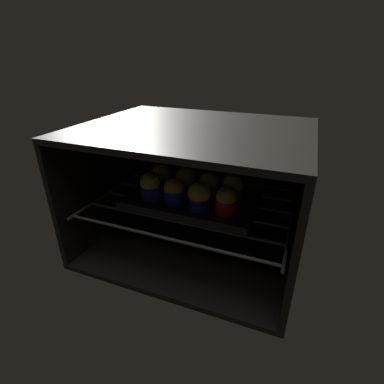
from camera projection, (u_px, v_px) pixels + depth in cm
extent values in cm
cube|color=black|center=(194.00, 243.00, 89.02)|extent=(59.00, 47.00, 1.50)
cube|color=black|center=(194.00, 130.00, 73.48)|extent=(59.00, 47.00, 1.50)
cube|color=black|center=(217.00, 165.00, 100.25)|extent=(59.00, 1.50, 34.00)
cube|color=black|center=(110.00, 177.00, 90.81)|extent=(1.50, 47.00, 34.00)
cube|color=black|center=(300.00, 210.00, 71.68)|extent=(1.50, 47.00, 34.00)
cylinder|color=#4C494C|center=(164.00, 238.00, 66.87)|extent=(54.00, 0.80, 0.80)
cylinder|color=#4C494C|center=(178.00, 222.00, 73.21)|extent=(54.00, 0.80, 0.80)
cylinder|color=#4C494C|center=(189.00, 208.00, 79.56)|extent=(54.00, 0.80, 0.80)
cylinder|color=#4C494C|center=(198.00, 197.00, 85.91)|extent=(54.00, 0.80, 0.80)
cylinder|color=#4C494C|center=(207.00, 187.00, 92.26)|extent=(54.00, 0.80, 0.80)
cylinder|color=#4C494C|center=(214.00, 178.00, 98.61)|extent=(54.00, 0.80, 0.80)
cylinder|color=#4C494C|center=(116.00, 188.00, 91.72)|extent=(0.80, 42.00, 0.80)
cylinder|color=#4C494C|center=(291.00, 220.00, 73.76)|extent=(0.80, 42.00, 0.80)
cube|color=black|center=(192.00, 201.00, 81.14)|extent=(36.08, 21.41, 1.20)
cube|color=black|center=(177.00, 215.00, 72.05)|extent=(36.08, 0.80, 1.00)
cube|color=black|center=(204.00, 184.00, 89.27)|extent=(36.08, 0.80, 1.00)
cube|color=black|center=(138.00, 188.00, 86.53)|extent=(0.80, 21.41, 1.00)
cube|color=black|center=(255.00, 209.00, 74.79)|extent=(0.80, 21.41, 1.00)
cylinder|color=#1928B7|center=(151.00, 192.00, 81.01)|extent=(5.62, 5.62, 3.91)
sphere|color=#DBBC60|center=(150.00, 183.00, 79.78)|extent=(5.70, 5.70, 5.70)
sphere|color=#28702D|center=(151.00, 177.00, 78.08)|extent=(2.56, 2.56, 2.56)
cylinder|color=#1928B7|center=(174.00, 196.00, 78.63)|extent=(5.62, 5.62, 3.91)
sphere|color=gold|center=(174.00, 188.00, 77.58)|extent=(5.51, 5.51, 5.51)
sphere|color=#28702D|center=(173.00, 181.00, 77.24)|extent=(1.75, 1.75, 1.75)
cylinder|color=#1928B7|center=(199.00, 202.00, 75.40)|extent=(5.62, 5.62, 3.91)
sphere|color=gold|center=(199.00, 193.00, 74.31)|extent=(6.08, 6.08, 6.08)
cylinder|color=red|center=(226.00, 206.00, 73.21)|extent=(5.62, 5.62, 3.91)
sphere|color=gold|center=(226.00, 197.00, 72.01)|extent=(5.41, 5.41, 5.41)
sphere|color=#28702D|center=(225.00, 192.00, 70.47)|extent=(1.74, 1.74, 1.74)
cylinder|color=#1928B7|center=(162.00, 182.00, 86.88)|extent=(5.62, 5.62, 3.91)
sphere|color=gold|center=(162.00, 173.00, 85.61)|extent=(5.94, 5.94, 5.94)
cylinder|color=#0C8C84|center=(186.00, 186.00, 84.45)|extent=(5.62, 5.62, 3.91)
sphere|color=gold|center=(186.00, 177.00, 83.21)|extent=(6.10, 6.10, 6.10)
cylinder|color=#7A238C|center=(209.00, 190.00, 81.89)|extent=(5.62, 5.62, 3.91)
sphere|color=#E0CC7A|center=(209.00, 181.00, 80.67)|extent=(5.58, 5.58, 5.58)
sphere|color=#19511E|center=(210.00, 174.00, 80.43)|extent=(2.07, 2.07, 2.07)
cylinder|color=#0C8C84|center=(232.00, 194.00, 79.33)|extent=(5.62, 5.62, 3.91)
sphere|color=#E0CC7A|center=(233.00, 185.00, 78.03)|extent=(5.78, 5.78, 5.78)
sphere|color=#1E6023|center=(232.00, 180.00, 76.95)|extent=(2.32, 2.32, 2.32)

